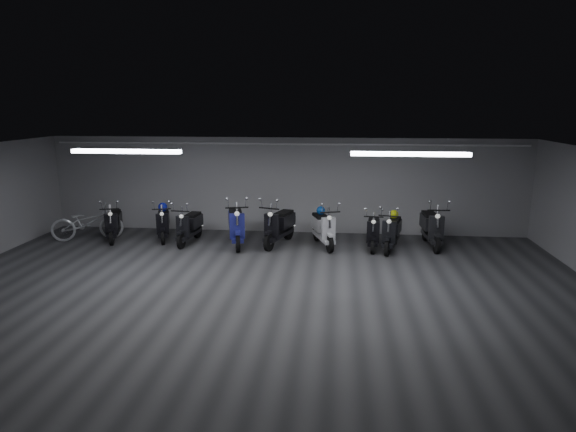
# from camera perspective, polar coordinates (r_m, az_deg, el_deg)

# --- Properties ---
(floor) EXTENTS (14.00, 10.00, 0.01)m
(floor) POSITION_cam_1_polar(r_m,az_deg,el_deg) (10.10, -3.44, -8.95)
(floor) COLOR #333335
(floor) RESTS_ON ground
(ceiling) EXTENTS (14.00, 10.00, 0.01)m
(ceiling) POSITION_cam_1_polar(r_m,az_deg,el_deg) (9.43, -3.67, 7.13)
(ceiling) COLOR gray
(ceiling) RESTS_ON ground
(back_wall) EXTENTS (14.00, 0.01, 2.80)m
(back_wall) POSITION_cam_1_polar(r_m,az_deg,el_deg) (14.53, -0.40, 3.55)
(back_wall) COLOR gray
(back_wall) RESTS_ON ground
(front_wall) EXTENTS (14.00, 0.01, 2.80)m
(front_wall) POSITION_cam_1_polar(r_m,az_deg,el_deg) (5.08, -12.91, -14.83)
(front_wall) COLOR gray
(front_wall) RESTS_ON ground
(fluor_strip_left) EXTENTS (2.40, 0.18, 0.08)m
(fluor_strip_left) POSITION_cam_1_polar(r_m,az_deg,el_deg) (11.25, -18.18, 7.11)
(fluor_strip_left) COLOR white
(fluor_strip_left) RESTS_ON ceiling
(fluor_strip_right) EXTENTS (2.40, 0.18, 0.08)m
(fluor_strip_right) POSITION_cam_1_polar(r_m,az_deg,el_deg) (10.41, 13.92, 6.96)
(fluor_strip_right) COLOR white
(fluor_strip_right) RESTS_ON ceiling
(conduit) EXTENTS (13.60, 0.05, 0.05)m
(conduit) POSITION_cam_1_polar(r_m,az_deg,el_deg) (14.30, -0.44, 8.33)
(conduit) COLOR white
(conduit) RESTS_ON back_wall
(scooter_0) EXTENTS (1.02, 1.76, 1.24)m
(scooter_0) POSITION_cam_1_polar(r_m,az_deg,el_deg) (14.59, -19.52, -0.27)
(scooter_0) COLOR black
(scooter_0) RESTS_ON floor
(scooter_1) EXTENTS (1.01, 1.74, 1.23)m
(scooter_1) POSITION_cam_1_polar(r_m,az_deg,el_deg) (14.24, -14.24, -0.27)
(scooter_1) COLOR black
(scooter_1) RESTS_ON floor
(scooter_3) EXTENTS (0.74, 1.74, 1.26)m
(scooter_3) POSITION_cam_1_polar(r_m,az_deg,el_deg) (13.71, -11.36, -0.55)
(scooter_3) COLOR black
(scooter_3) RESTS_ON floor
(scooter_4) EXTENTS (1.12, 2.05, 1.45)m
(scooter_4) POSITION_cam_1_polar(r_m,az_deg,el_deg) (13.29, -6.02, -0.36)
(scooter_4) COLOR navy
(scooter_4) RESTS_ON floor
(scooter_5) EXTENTS (1.18, 1.99, 1.40)m
(scooter_5) POSITION_cam_1_polar(r_m,az_deg,el_deg) (13.25, -1.03, -0.44)
(scooter_5) COLOR black
(scooter_5) RESTS_ON floor
(scooter_6) EXTENTS (1.13, 1.87, 1.32)m
(scooter_6) POSITION_cam_1_polar(r_m,az_deg,el_deg) (13.14, 4.10, -0.76)
(scooter_6) COLOR silver
(scooter_6) RESTS_ON floor
(scooter_7) EXTENTS (0.68, 1.66, 1.21)m
(scooter_7) POSITION_cam_1_polar(r_m,az_deg,el_deg) (13.17, 9.86, -1.15)
(scooter_7) COLOR black
(scooter_7) RESTS_ON floor
(scooter_8) EXTENTS (1.01, 1.81, 1.28)m
(scooter_8) POSITION_cam_1_polar(r_m,az_deg,el_deg) (13.08, 11.91, -1.17)
(scooter_8) COLOR black
(scooter_8) RESTS_ON floor
(scooter_9) EXTENTS (0.72, 1.91, 1.40)m
(scooter_9) POSITION_cam_1_polar(r_m,az_deg,el_deg) (13.63, 16.30, -0.59)
(scooter_9) COLOR black
(scooter_9) RESTS_ON floor
(bicycle) EXTENTS (2.01, 1.32, 1.23)m
(bicycle) POSITION_cam_1_polar(r_m,az_deg,el_deg) (14.88, -22.21, -0.27)
(bicycle) COLOR silver
(bicycle) RESTS_ON floor
(helmet_0) EXTENTS (0.23, 0.23, 0.23)m
(helmet_0) POSITION_cam_1_polar(r_m,az_deg,el_deg) (13.25, 12.14, 0.19)
(helmet_0) COLOR #B0C30B
(helmet_0) RESTS_ON scooter_8
(helmet_1) EXTENTS (0.26, 0.26, 0.26)m
(helmet_1) POSITION_cam_1_polar(r_m,az_deg,el_deg) (14.41, -14.26, 1.01)
(helmet_1) COLOR #0D1495
(helmet_1) RESTS_ON scooter_1
(helmet_2) EXTENTS (0.24, 0.24, 0.24)m
(helmet_2) POSITION_cam_1_polar(r_m,az_deg,el_deg) (13.31, 3.81, 0.63)
(helmet_2) COLOR navy
(helmet_2) RESTS_ON scooter_6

